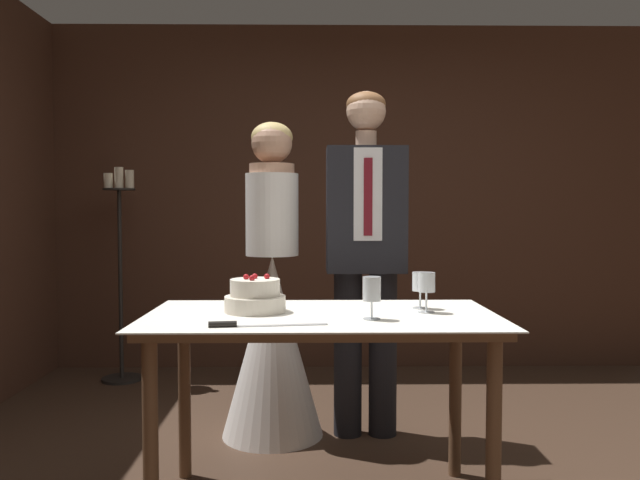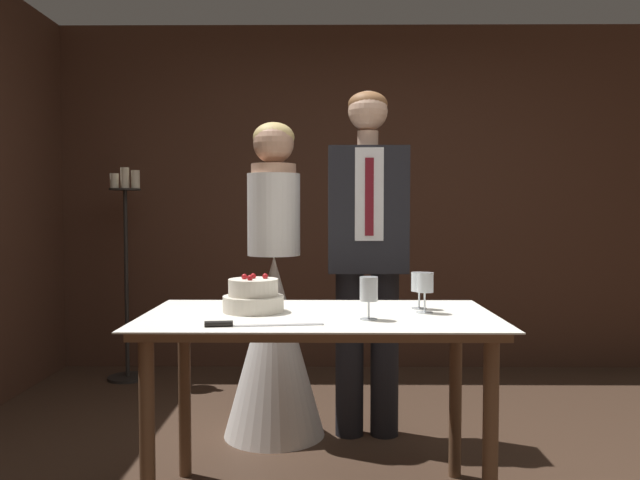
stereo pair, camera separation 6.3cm
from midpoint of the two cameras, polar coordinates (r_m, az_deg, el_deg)
name	(u,v)px [view 2 (the right image)]	position (r m, az deg, el deg)	size (l,w,h in m)	color
wall_back	(349,198)	(4.82, 3.05, 3.85)	(4.63, 0.12, 2.60)	#472B1E
cake_table	(319,337)	(2.53, 0.64, -8.90)	(1.40, 0.77, 0.79)	brown
tiered_cake	(253,297)	(2.57, -5.42, -5.19)	(0.25, 0.25, 0.16)	silver
cake_knife	(241,324)	(2.26, -6.42, -7.66)	(0.43, 0.07, 0.02)	silver
wine_glass_near	(419,283)	(2.66, 9.72, -3.90)	(0.07, 0.07, 0.16)	silver
wine_glass_middle	(425,285)	(2.56, 10.25, -4.05)	(0.07, 0.07, 0.16)	silver
wine_glass_far	(369,290)	(2.38, 5.24, -4.59)	(0.07, 0.07, 0.16)	silver
bride	(274,320)	(3.36, -3.68, -7.32)	(0.54, 0.54, 1.67)	white
groom	(367,244)	(3.31, 4.90, -0.35)	(0.42, 0.25, 1.83)	black
candle_stand	(126,273)	(4.63, -16.91, -2.91)	(0.28, 0.28, 1.51)	black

